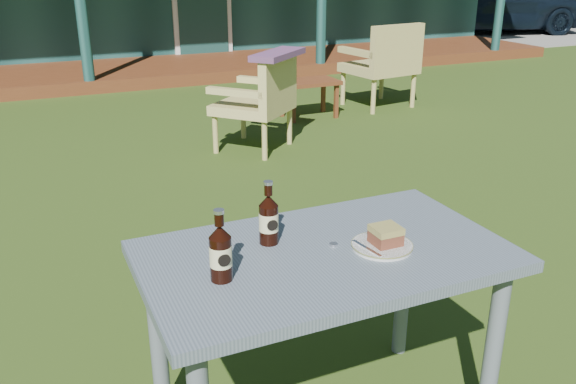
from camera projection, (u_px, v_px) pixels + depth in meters
name	position (u px, v px, depth m)	size (l,w,h in m)	color
ground	(199.00, 248.00, 3.62)	(80.00, 80.00, 0.00)	#334916
gravel_strip	(516.00, 27.00, 14.84)	(9.00, 6.00, 0.02)	gray
car_near	(485.00, 0.00, 13.37)	(1.70, 4.23, 1.44)	black
cafe_table	(325.00, 278.00, 2.03)	(1.20, 0.70, 0.72)	slate
plate	(382.00, 246.00, 2.01)	(0.20, 0.20, 0.01)	silver
cake_slice	(386.00, 235.00, 2.00)	(0.09, 0.09, 0.06)	brown
fork	(367.00, 248.00, 1.98)	(0.01, 0.14, 0.00)	silver
cola_bottle_near	(269.00, 219.00, 2.02)	(0.07, 0.07, 0.22)	black
cola_bottle_far	(221.00, 252.00, 1.78)	(0.07, 0.07, 0.23)	black
bottle_cap	(333.00, 244.00, 2.03)	(0.03, 0.03, 0.01)	silver
armchair_left	(261.00, 98.00, 5.30)	(0.84, 0.84, 0.83)	tan
armchair_right	(385.00, 61.00, 6.79)	(0.78, 0.75, 0.94)	tan
floral_throw	(278.00, 54.00, 5.09)	(0.65, 0.23, 0.05)	#623B61
side_table	(309.00, 86.00, 6.43)	(0.60, 0.40, 0.40)	#602F17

